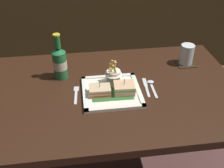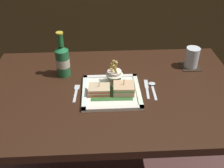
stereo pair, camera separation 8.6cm
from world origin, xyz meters
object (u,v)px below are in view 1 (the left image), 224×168
Objects in this scene: fries_cup at (114,74)px; spoon at (151,84)px; dining_table at (112,106)px; water_glass at (187,56)px; fork at (76,94)px; beer_bottle at (60,62)px; sandwich_half_left at (100,91)px; square_plate at (112,92)px; sandwich_half_right at (124,88)px; knife at (146,86)px.

fries_cup is 0.83× the size of spoon.
dining_table is 8.79× the size of spoon.
water_glass is 0.64m from fork.
sandwich_half_left is at bearing -46.35° from beer_bottle.
fries_cup is at bearing 48.05° from sandwich_half_left.
water_glass is (0.42, 0.15, -0.01)m from fries_cup.
square_plate reaches higher than spoon.
beer_bottle reaches higher than fries_cup.
fries_cup is at bearing -22.35° from beer_bottle.
beer_bottle is 0.19m from fork.
fork is (-0.22, 0.03, -0.03)m from sandwich_half_right.
beer_bottle is 0.46m from spoon.
beer_bottle is at bearing 113.60° from fork.
dining_table is at bearing -105.79° from fries_cup.
water_glass is at bearing 36.84° from spoon.
dining_table is 12.60× the size of sandwich_half_right.
beer_bottle is at bearing 157.65° from fries_cup.
water_glass reaches higher than fork.
sandwich_half_left is 0.27m from beer_bottle.
sandwich_half_left reaches higher than spoon.
sandwich_half_right is at bearing 0.00° from sandwich_half_left.
sandwich_half_left reaches higher than square_plate.
spoon is (0.26, 0.05, -0.02)m from sandwich_half_left.
water_glass is (0.44, 0.22, 0.04)m from square_plate.
square_plate is at bearing 15.64° from sandwich_half_left.
square_plate is at bearing -36.16° from beer_bottle.
sandwich_half_right is 0.70× the size of spoon.
square_plate reaches higher than dining_table.
fries_cup reaches higher than dining_table.
fork is at bearing -66.40° from beer_bottle.
fries_cup is 0.75× the size of knife.
sandwich_half_right is 0.84× the size of fries_cup.
dining_table is at bearing 35.46° from sandwich_half_left.
water_glass is 0.70× the size of knife.
sandwich_half_right is 0.35m from beer_bottle.
fork is (-0.17, -0.02, 0.11)m from dining_table.
beer_bottle reaches higher than spoon.
sandwich_half_right reaches higher than dining_table.
water_glass is at bearing 3.69° from beer_bottle.
water_glass is at bearing 23.25° from dining_table.
sandwich_half_left is 1.01× the size of sandwich_half_right.
fork is at bearing -177.47° from knife.
sandwich_half_left is 0.72× the size of fork.
dining_table is 0.34m from beer_bottle.
fork is at bearing -176.29° from spoon.
sandwich_half_right is 0.10m from fries_cup.
beer_bottle is 1.71× the size of fork.
fries_cup is at bearing 170.36° from spoon.
dining_table is at bearing -30.26° from beer_bottle.
fork is at bearing -161.49° from water_glass.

